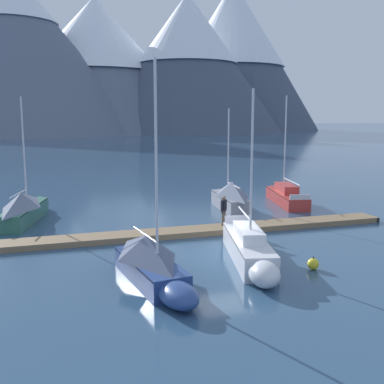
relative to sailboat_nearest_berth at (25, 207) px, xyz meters
name	(u,v)px	position (x,y,z in m)	size (l,w,h in m)	color
ground_plane	(223,254)	(9.67, -9.45, -0.90)	(700.00, 700.00, 0.00)	#2D4C6B
mountain_central_massif	(13,50)	(-17.30, 152.39, 28.72)	(95.14, 95.14, 57.82)	slate
mountain_shoulder_ridge	(96,61)	(12.45, 168.30, 27.63)	(93.02, 93.02, 53.34)	slate
mountain_east_summit	(188,60)	(46.97, 152.77, 27.26)	(74.32, 74.32, 53.12)	#424C60
mountain_rear_spur	(233,52)	(74.77, 179.87, 34.55)	(79.57, 79.57, 66.11)	#424C60
dock	(201,231)	(9.67, -5.45, -0.76)	(22.47, 3.11, 0.30)	#846B4C
sailboat_nearest_berth	(25,207)	(0.00, 0.00, 0.00)	(2.68, 7.71, 7.57)	#336B56
sailboat_second_berth	(152,263)	(5.83, -12.50, -0.07)	(2.62, 6.33, 8.44)	navy
sailboat_mid_dock_port	(250,249)	(10.38, -11.08, -0.26)	(2.58, 7.46, 7.55)	silver
sailboat_mid_dock_starboard	(230,196)	(13.33, 0.43, 0.07)	(1.87, 6.33, 6.93)	#93939E
sailboat_far_berth	(284,195)	(18.19, 2.06, -0.33)	(2.65, 7.85, 7.91)	#B2332D
person_on_dock	(224,209)	(11.08, -5.17, 0.36)	(0.41, 0.48, 1.69)	brown
mooring_buoy_channel_marker	(313,264)	(12.67, -12.52, -0.65)	(0.49, 0.49, 0.57)	yellow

